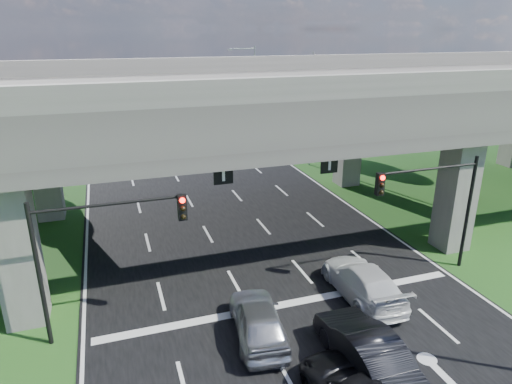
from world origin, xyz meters
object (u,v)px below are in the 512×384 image
streetlight_far (307,101)px  car_silver (258,319)px  streetlight_beyond (251,82)px  car_dark (364,349)px  signal_right (436,196)px  signal_left (96,241)px  car_white (363,281)px

streetlight_far → car_silver: streetlight_far is taller
streetlight_far → streetlight_beyond: size_ratio=1.00×
car_dark → signal_right: bearing=-142.0°
streetlight_beyond → signal_left: bearing=-116.4°
signal_right → car_dark: signal_right is taller
signal_right → signal_left: (-15.65, 0.00, 0.00)m
signal_left → streetlight_far: (17.92, 20.06, 1.66)m
streetlight_far → streetlight_beyond: bearing=90.0°
car_silver → car_white: size_ratio=0.87×
car_silver → car_white: car_silver is taller
signal_left → car_dark: bearing=-30.3°
signal_left → streetlight_beyond: bearing=63.6°
car_white → signal_left: bearing=-2.3°
signal_left → car_silver: 7.04m
streetlight_beyond → car_dark: size_ratio=1.95×
signal_right → car_white: 5.55m
car_silver → car_dark: (3.08, -2.97, 0.04)m
car_silver → car_dark: bearing=143.9°
signal_left → car_white: (11.33, -0.94, -3.36)m
signal_right → car_white: size_ratio=1.10×
car_dark → car_white: bearing=-119.6°
signal_left → signal_right: bearing=0.0°
car_silver → car_dark: car_dark is taller
signal_left → streetlight_far: size_ratio=0.60×
signal_right → car_silver: signal_right is taller
streetlight_beyond → car_dark: bearing=-102.4°
signal_right → signal_left: size_ratio=1.00×
streetlight_far → car_silver: (-12.13, -22.27, -5.01)m
signal_right → streetlight_beyond: 36.17m
car_silver → car_dark: 4.27m
signal_right → car_silver: 10.64m
signal_right → car_dark: 9.15m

